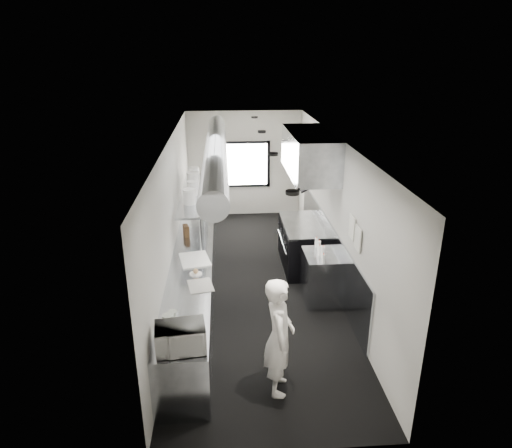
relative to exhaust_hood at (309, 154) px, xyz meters
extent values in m
cube|color=black|center=(-1.10, -0.70, -2.39)|extent=(3.00, 8.00, 0.01)
cube|color=white|center=(-1.10, -0.70, 0.41)|extent=(3.00, 8.00, 0.01)
cube|color=#BAB7B0|center=(-1.10, 3.30, -0.99)|extent=(3.00, 0.02, 2.80)
cube|color=#BAB7B0|center=(-1.10, -4.70, -0.99)|extent=(3.00, 0.02, 2.80)
cube|color=#BAB7B0|center=(-2.60, -0.70, -0.99)|extent=(0.02, 8.00, 2.80)
cube|color=#BAB7B0|center=(0.40, -0.70, -0.99)|extent=(0.02, 8.00, 2.80)
cube|color=#8D939A|center=(0.38, -0.40, -1.84)|extent=(0.03, 5.50, 1.10)
cylinder|color=#94979C|center=(-1.80, -0.30, 0.16)|extent=(0.40, 6.40, 0.40)
cube|color=white|center=(-1.10, 3.26, -0.99)|extent=(1.20, 0.03, 1.10)
cube|color=black|center=(-1.10, 3.28, -0.42)|extent=(1.36, 0.03, 0.08)
cube|color=black|center=(-1.10, 3.28, -1.57)|extent=(1.36, 0.03, 0.08)
cube|color=black|center=(-1.74, 3.28, -0.99)|extent=(0.08, 0.03, 1.25)
cube|color=black|center=(-0.46, 3.28, -0.99)|extent=(0.08, 0.03, 1.25)
cube|color=#8D939A|center=(0.00, 0.00, 0.01)|extent=(0.80, 2.20, 0.80)
cube|color=#8D939A|center=(-0.38, 0.00, -0.38)|extent=(0.05, 2.20, 0.05)
cube|color=black|center=(-0.08, 0.00, -0.33)|extent=(0.50, 2.10, 0.28)
cube|color=#8D939A|center=(-2.25, -1.20, -1.94)|extent=(0.70, 6.00, 0.90)
cube|color=#8D939A|center=(-2.30, 0.30, -0.84)|extent=(0.45, 3.00, 0.04)
cylinder|color=#8D939A|center=(-2.10, -1.10, -1.17)|extent=(0.04, 0.04, 0.66)
cylinder|color=#8D939A|center=(-2.10, 0.30, -1.17)|extent=(0.04, 0.04, 0.66)
cylinder|color=#8D939A|center=(-2.10, 1.70, -1.17)|extent=(0.04, 0.04, 0.66)
cube|color=black|center=(-0.05, 0.00, -1.94)|extent=(0.85, 1.60, 0.90)
cube|color=#8D939A|center=(-0.05, 0.00, -1.47)|extent=(0.85, 1.60, 0.04)
cube|color=#8D939A|center=(-0.46, 0.00, -1.94)|extent=(0.03, 1.55, 0.80)
cylinder|color=#8D939A|center=(-0.49, 0.00, -1.84)|extent=(0.03, 1.30, 0.03)
cube|color=#8D939A|center=(0.05, -1.40, -1.94)|extent=(0.65, 0.80, 0.90)
cube|color=#8D939A|center=(-2.25, 2.50, -1.94)|extent=(0.70, 1.20, 0.90)
cube|color=silver|center=(0.37, -1.90, -0.79)|extent=(0.02, 0.28, 0.38)
cube|color=silver|center=(0.37, -2.25, -0.84)|extent=(0.02, 0.28, 0.38)
imported|color=silver|center=(-1.01, -3.66, -1.57)|extent=(0.45, 0.63, 1.65)
imported|color=white|center=(-2.23, -3.94, -1.33)|extent=(0.59, 0.48, 0.33)
cylinder|color=#B5BEAF|center=(-2.40, -3.22, -1.45)|extent=(0.15, 0.15, 0.09)
cylinder|color=#B5BEAF|center=(-2.45, -3.34, -1.44)|extent=(0.17, 0.17, 0.11)
cube|color=white|center=(-2.06, -2.39, -1.48)|extent=(0.44, 0.51, 0.01)
cylinder|color=white|center=(-2.15, -2.00, -1.48)|extent=(0.24, 0.24, 0.02)
sphere|color=tan|center=(-2.15, -2.00, -1.43)|extent=(0.08, 0.08, 0.08)
cube|color=white|center=(-2.19, -1.47, -1.48)|extent=(0.59, 0.71, 0.02)
cube|color=brown|center=(-2.41, -0.37, -1.38)|extent=(0.14, 0.22, 0.22)
cylinder|color=white|center=(-2.31, -0.42, -0.68)|extent=(0.29, 0.29, 0.28)
cylinder|color=white|center=(-2.28, 0.12, -0.68)|extent=(0.28, 0.28, 0.28)
cylinder|color=white|center=(-2.28, 0.46, -0.64)|extent=(0.30, 0.30, 0.37)
cylinder|color=white|center=(-2.29, 0.98, -0.65)|extent=(0.26, 0.26, 0.35)
cylinder|color=white|center=(-0.02, -1.75, -1.41)|extent=(0.07, 0.07, 0.16)
cylinder|color=white|center=(0.01, -1.52, -1.39)|extent=(0.08, 0.08, 0.20)
cylinder|color=white|center=(-0.02, -1.42, -1.40)|extent=(0.07, 0.07, 0.18)
cylinder|color=white|center=(0.00, -1.25, -1.40)|extent=(0.08, 0.08, 0.19)
cylinder|color=white|center=(-0.01, -1.08, -1.40)|extent=(0.06, 0.06, 0.18)
camera|label=1|loc=(-1.67, -8.54, 1.89)|focal=31.87mm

